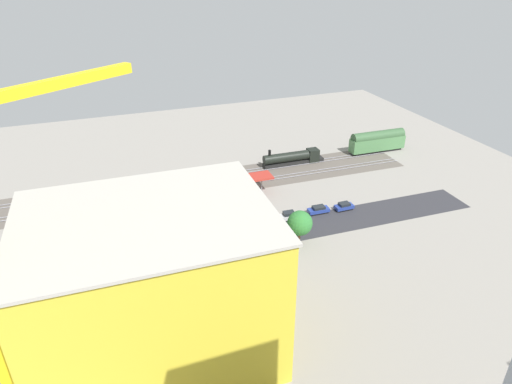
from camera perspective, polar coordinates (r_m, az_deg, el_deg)
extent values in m
plane|color=gray|center=(91.11, -3.27, -4.51)|extent=(165.51, 165.51, 0.00)
cube|color=#5B544C|center=(109.07, -6.60, 1.07)|extent=(103.73, 16.24, 0.01)
cube|color=#2D2D33|center=(87.46, -2.38, -5.99)|extent=(103.62, 11.30, 0.01)
cube|color=#9E9EA8|center=(112.24, -7.08, 1.94)|extent=(103.42, 2.42, 0.12)
cube|color=#9E9EA8|center=(110.97, -6.90, 1.64)|extent=(103.42, 2.42, 0.12)
cube|color=#9E9EA8|center=(107.03, -6.31, 0.65)|extent=(103.42, 2.42, 0.12)
cube|color=#9E9EA8|center=(105.78, -6.11, 0.32)|extent=(103.42, 2.42, 0.12)
cube|color=#A82D23|center=(98.54, -10.80, 0.30)|extent=(46.48, 5.31, 0.42)
cylinder|color=slate|center=(103.81, 0.70, 0.99)|extent=(0.30, 0.30, 3.78)
cylinder|color=slate|center=(99.50, -10.70, -0.77)|extent=(0.30, 0.30, 3.78)
cylinder|color=slate|center=(99.48, -22.61, -2.58)|extent=(0.30, 0.30, 3.78)
cube|color=black|center=(118.90, 4.76, 3.75)|extent=(16.56, 2.58, 1.00)
cylinder|color=black|center=(117.70, 4.17, 4.43)|extent=(13.76, 2.76, 2.46)
cube|color=black|center=(120.56, 7.17, 4.62)|extent=(2.86, 2.72, 3.52)
cylinder|color=black|center=(115.09, 1.73, 4.98)|extent=(0.70, 0.70, 1.40)
cube|color=black|center=(131.05, 14.93, 5.10)|extent=(14.53, 2.80, 0.60)
cube|color=#4C7F4C|center=(130.29, 15.04, 5.96)|extent=(16.15, 3.45, 3.61)
cylinder|color=#355935|center=(129.58, 15.15, 6.80)|extent=(15.51, 3.44, 3.10)
cube|color=black|center=(99.05, 11.03, -2.10)|extent=(3.43, 1.83, 0.30)
cube|color=navy|center=(98.80, 11.05, -1.84)|extent=(4.09, 1.91, 0.73)
cube|color=#1E2328|center=(98.49, 11.09, -1.51)|extent=(2.29, 1.66, 0.56)
cube|color=black|center=(96.87, 7.87, -2.54)|extent=(3.90, 1.92, 0.30)
cube|color=navy|center=(96.61, 7.89, -2.28)|extent=(4.64, 2.02, 0.74)
cube|color=#1E2328|center=(96.29, 7.92, -1.94)|extent=(2.62, 1.72, 0.56)
cube|color=black|center=(93.85, 4.14, -3.40)|extent=(3.52, 1.94, 0.30)
cube|color=silver|center=(93.55, 4.15, -3.09)|extent=(4.18, 2.05, 0.85)
cube|color=#1E2328|center=(93.17, 4.17, -2.69)|extent=(2.38, 1.72, 0.67)
cube|color=black|center=(92.01, 0.82, -4.00)|extent=(3.98, 1.79, 0.30)
cube|color=#474C51|center=(91.71, 0.82, -3.70)|extent=(4.73, 1.88, 0.85)
cube|color=#1E2328|center=(91.33, 0.82, -3.30)|extent=(2.66, 1.62, 0.62)
cube|color=black|center=(90.08, -3.15, -4.81)|extent=(3.72, 1.97, 0.30)
cube|color=navy|center=(89.80, -3.16, -4.52)|extent=(4.42, 2.08, 0.76)
cube|color=#1E2328|center=(89.41, -3.17, -4.13)|extent=(2.51, 1.75, 0.69)
cube|color=black|center=(88.93, -7.27, -5.48)|extent=(3.81, 1.74, 0.30)
cube|color=black|center=(88.63, -7.29, -5.17)|extent=(4.53, 1.82, 0.83)
cube|color=#1E2328|center=(88.22, -7.32, -4.76)|extent=(2.54, 1.58, 0.70)
cube|color=black|center=(88.05, -11.06, -6.18)|extent=(3.83, 1.84, 0.30)
cube|color=black|center=(87.77, -11.08, -5.91)|extent=(4.55, 1.93, 0.72)
cube|color=#1E2328|center=(87.39, -11.13, -5.52)|extent=(2.56, 1.68, 0.69)
cube|color=black|center=(87.67, -15.37, -6.89)|extent=(3.97, 1.71, 0.30)
cube|color=black|center=(87.37, -15.42, -6.60)|extent=(4.72, 1.79, 0.79)
cube|color=#1E2328|center=(86.99, -15.47, -6.21)|extent=(2.65, 1.55, 0.64)
cube|color=yellow|center=(60.86, -12.77, -11.71)|extent=(30.30, 23.21, 20.91)
cube|color=#B7B2A8|center=(54.88, -13.90, -3.03)|extent=(30.92, 23.82, 0.40)
cube|color=yellow|center=(53.88, -26.98, 11.36)|extent=(23.10, 16.35, 1.20)
cube|color=black|center=(81.12, -5.35, -8.91)|extent=(10.09, 2.39, 0.50)
cube|color=silver|center=(80.31, -4.61, -7.72)|extent=(7.78, 2.62, 3.08)
cube|color=maroon|center=(79.55, -8.10, -8.59)|extent=(2.34, 2.56, 2.49)
cylinder|color=brown|center=(80.27, -26.64, -11.34)|extent=(0.43, 0.43, 3.51)
sphere|color=#2D7233|center=(78.20, -27.21, -9.21)|extent=(5.52, 5.52, 5.52)
cylinder|color=brown|center=(80.82, -25.34, -10.82)|extent=(0.52, 0.52, 3.31)
sphere|color=#2D7233|center=(79.03, -25.81, -9.00)|extent=(4.35, 4.35, 4.35)
cylinder|color=brown|center=(86.21, 5.47, -5.62)|extent=(0.46, 0.46, 2.62)
sphere|color=#2D7233|center=(84.63, 5.56, -3.93)|extent=(4.75, 4.75, 4.75)
cylinder|color=#333333|center=(79.50, -18.31, -8.80)|extent=(0.16, 0.16, 6.02)
cube|color=black|center=(77.58, -18.69, -6.74)|extent=(0.36, 0.36, 0.90)
sphere|color=red|center=(77.59, -18.85, -6.76)|extent=(0.20, 0.20, 0.20)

